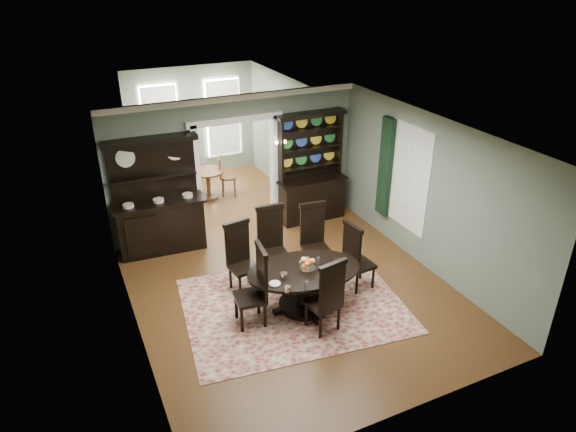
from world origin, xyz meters
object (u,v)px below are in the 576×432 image
sideboard (159,213)px  parlor_table (208,180)px  welsh_dresser (311,182)px  dining_table (304,281)px

sideboard → parlor_table: size_ratio=2.98×
parlor_table → welsh_dresser: bearing=-47.9°
welsh_dresser → parlor_table: (-1.83, 2.03, -0.42)m
dining_table → parlor_table: 5.11m
sideboard → welsh_dresser: (3.46, 0.01, 0.07)m
sideboard → welsh_dresser: size_ratio=0.96×
dining_table → parlor_table: dining_table is taller
welsh_dresser → parlor_table: welsh_dresser is taller
welsh_dresser → parlor_table: 2.77m
parlor_table → sideboard: bearing=-128.6°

